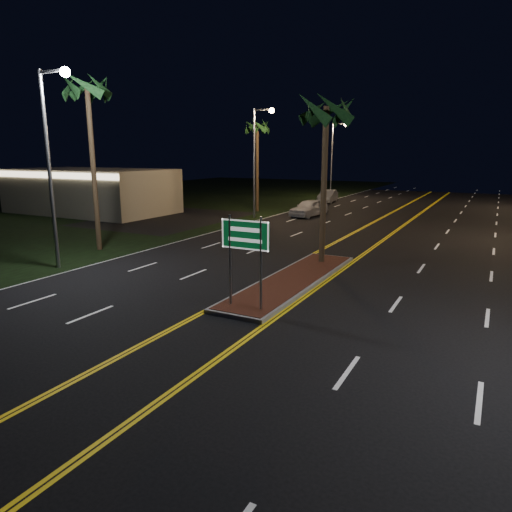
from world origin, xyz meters
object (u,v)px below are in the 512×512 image
Objects in this scene: commercial_building at (91,191)px; streetlight_left_far at (335,151)px; palm_left_near at (87,90)px; streetlight_left_mid at (258,150)px; palm_median at (326,111)px; streetlight_left_near at (53,147)px; car_near at (309,206)px; palm_left_far at (257,127)px; highway_sign at (245,243)px; car_far at (328,195)px; median_island at (293,280)px.

commercial_building is 1.67× the size of streetlight_left_far.
streetlight_left_mid is at bearing 83.27° from palm_left_near.
streetlight_left_near is at bearing -148.51° from palm_median.
streetlight_left_near is at bearing -89.10° from car_near.
palm_left_far is (13.20, 8.01, 5.74)m from commercial_building.
highway_sign is at bearing -33.48° from commercial_building.
car_far is at bearing 84.42° from palm_left_near.
car_near is (-7.09, 24.03, -1.53)m from highway_sign.
palm_left_near is (-1.89, -16.00, 3.02)m from streetlight_left_mid.
car_near reaches higher than median_island.
median_island is 1.16× the size of palm_left_far.
palm_left_far reaches higher than car_far.
streetlight_left_far is at bearing 107.58° from palm_median.
car_near is at bearing -85.15° from car_far.
commercial_building is at bearing -148.75° from palm_left_far.
median_island is 33.10m from car_far.
median_island is at bearing 90.00° from highway_sign.
commercial_building is (-26.00, 17.19, -0.40)m from highway_sign.
commercial_building is 16.31m from streetlight_left_mid.
streetlight_left_mid reaches higher than commercial_building.
palm_left_far is at bearing 178.03° from car_near.
car_near is at bearing 81.23° from streetlight_left_near.
palm_left_near is at bearing 157.40° from highway_sign.
streetlight_left_mid is (-10.61, 17.00, 5.57)m from median_island.
palm_median is 12.82m from palm_left_near.
streetlight_left_far is (0.00, 40.00, 0.00)m from streetlight_left_near.
car_far is at bearing -78.14° from streetlight_left_far.
commercial_building is 19.25m from palm_left_near.
commercial_building is 3.01× the size of car_far.
car_near is at bearing -78.41° from streetlight_left_far.
highway_sign is at bearing -6.47° from streetlight_left_near.
car_far is (3.00, 30.70, -7.85)m from palm_left_near.
median_island is 1.14× the size of streetlight_left_near.
palm_median is at bearing 90.00° from highway_sign.
palm_left_near is 1.86× the size of car_near.
car_near is at bearing 113.48° from palm_median.
car_near is (-7.09, 19.82, 0.79)m from median_island.
streetlight_left_far reaches higher than highway_sign.
palm_median is 30.45m from car_far.
commercial_building is 20.14m from car_near.
palm_left_far is at bearing 116.92° from highway_sign.
streetlight_left_mid is at bearing 90.00° from streetlight_left_near.
highway_sign is 0.33× the size of palm_left_near.
palm_left_far reaches higher than palm_median.
streetlight_left_far reaches higher than palm_left_far.
palm_left_far is (-0.30, 20.00, -0.93)m from palm_left_near.
commercial_building reaches higher than car_near.
palm_median reaches higher than median_island.
palm_left_far reaches higher than car_near.
highway_sign is 0.36× the size of palm_left_far.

